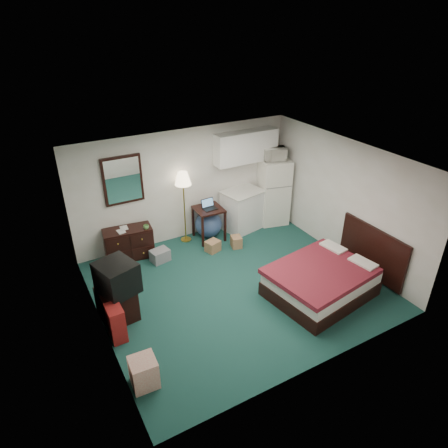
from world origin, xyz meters
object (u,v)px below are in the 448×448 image
fridge (273,191)px  tv_stand (117,304)px  kitchen_counter (242,210)px  desk (209,223)px  floor_lamp (184,207)px  bed (321,282)px  dresser (129,243)px  suitcase (116,323)px

fridge → tv_stand: size_ratio=2.65×
kitchen_counter → desk: bearing=171.9°
desk → floor_lamp: bearing=161.2°
desk → tv_stand: size_ratio=1.27×
desk → bed: (0.84, -2.82, -0.10)m
fridge → floor_lamp: bearing=-170.9°
fridge → tv_stand: (-4.33, -1.62, -0.52)m
floor_lamp → desk: floor_lamp is taller
desk → kitchen_counter: size_ratio=0.82×
tv_stand → floor_lamp: bearing=35.0°
bed → tv_stand: (-3.42, 1.21, -0.01)m
dresser → suitcase: 2.40m
desk → bed: bearing=-70.9°
desk → suitcase: size_ratio=1.27×
floor_lamp → desk: (0.50, -0.19, -0.44)m
dresser → bed: (2.67, -2.95, -0.05)m
dresser → kitchen_counter: size_ratio=1.05×
floor_lamp → bed: floor_lamp is taller
fridge → tv_stand: bearing=-145.6°
suitcase → bed: bearing=-12.2°
dresser → floor_lamp: 1.42m
dresser → floor_lamp: bearing=10.0°
kitchen_counter → bed: (-0.08, -2.88, -0.18)m
kitchen_counter → bed: 2.89m
suitcase → tv_stand: bearing=72.1°
bed → tv_stand: bearing=152.1°
desk → suitcase: desk is taller
fridge → suitcase: (-4.48, -2.11, -0.50)m
desk → suitcase: bearing=-139.8°
dresser → bed: 3.98m
bed → suitcase: bearing=160.1°
desk → fridge: fridge is taller
dresser → kitchen_counter: bearing=5.5°
dresser → floor_lamp: (1.33, 0.07, 0.49)m
dresser → tv_stand: 1.89m
desk → tv_stand: bearing=-145.3°
floor_lamp → desk: bearing=-21.4°
floor_lamp → desk: 0.69m
bed → suitcase: 3.64m
desk → suitcase: (-2.73, -2.10, -0.08)m
kitchen_counter → tv_stand: size_ratio=1.55×
floor_lamp → tv_stand: 2.81m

